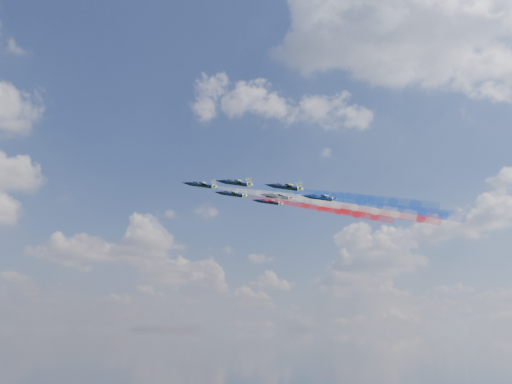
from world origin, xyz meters
TOP-DOWN VIEW (x-y plane):
  - jet_lead at (-36.41, 2.23)m, footprint 14.10×13.50m
  - trail_lead at (-16.21, -9.98)m, footprint 34.27×23.05m
  - jet_inner_left at (-33.09, -11.55)m, footprint 14.10×13.50m
  - trail_inner_left at (-12.89, -23.76)m, footprint 34.27×23.05m
  - jet_inner_right at (-23.59, 4.67)m, footprint 14.10×13.50m
  - trail_inner_right at (-3.39, -7.54)m, footprint 34.27×23.05m
  - jet_outer_left at (-25.72, -25.02)m, footprint 14.10×13.50m
  - trail_outer_left at (-5.52, -37.23)m, footprint 34.27×23.05m
  - jet_center_third at (-16.67, -9.83)m, footprint 14.10×13.50m
  - trail_center_third at (3.54, -22.04)m, footprint 34.27×23.05m
  - jet_outer_right at (-7.31, 7.23)m, footprint 14.10×13.50m
  - trail_outer_right at (12.90, -4.98)m, footprint 34.27×23.05m
  - jet_rear_left at (-11.35, -23.16)m, footprint 14.10×13.50m
  - trail_rear_left at (8.86, -35.37)m, footprint 34.27×23.05m
  - jet_rear_right at (-2.73, -8.22)m, footprint 14.10×13.50m
  - trail_rear_right at (17.48, -20.43)m, footprint 34.27×23.05m

SIDE VIEW (x-z plane):
  - trail_rear_left at x=8.86m, z-range 159.74..168.18m
  - trail_outer_left at x=-5.52m, z-range 160.51..168.95m
  - trail_center_third at x=3.54m, z-range 161.81..170.24m
  - trail_rear_right at x=17.48m, z-range 161.98..170.42m
  - jet_rear_left at x=-11.35m, z-range 164.27..169.28m
  - trail_inner_left at x=-12.89m, z-range 163.32..171.76m
  - jet_outer_left at x=-25.72m, z-range 165.04..170.05m
  - trail_outer_right at x=12.90m, z-range 164.31..172.75m
  - trail_inner_right at x=-3.39m, z-range 164.32..172.75m
  - jet_center_third at x=-16.67m, z-range 166.34..171.34m
  - jet_rear_right at x=-2.73m, z-range 166.51..171.51m
  - trail_lead at x=-16.21m, z-range 165.00..173.44m
  - jet_inner_left at x=-33.09m, z-range 167.85..172.86m
  - jet_outer_right at x=-7.31m, z-range 168.84..173.85m
  - jet_inner_right at x=-23.59m, z-range 168.85..173.85m
  - jet_lead at x=-36.41m, z-range 169.53..174.53m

